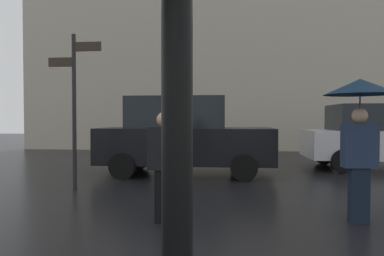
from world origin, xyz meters
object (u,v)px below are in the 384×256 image
(pedestrian_with_bag, at_px, (165,160))
(street_signpost, at_px, (74,96))
(parked_car_left, at_px, (183,136))
(parked_car_right, at_px, (380,136))
(pedestrian_with_umbrella, at_px, (360,110))

(pedestrian_with_bag, bearing_deg, street_signpost, 26.96)
(parked_car_left, relative_size, parked_car_right, 1.04)
(parked_car_left, xyz_separation_m, parked_car_right, (5.45, 1.56, -0.06))
(street_signpost, bearing_deg, parked_car_left, 47.65)
(parked_car_left, bearing_deg, street_signpost, 34.44)
(parked_car_right, distance_m, street_signpost, 8.31)
(pedestrian_with_umbrella, xyz_separation_m, parked_car_left, (-2.90, 3.93, -0.56))
(parked_car_right, bearing_deg, street_signpost, -150.36)
(pedestrian_with_umbrella, xyz_separation_m, parked_car_right, (2.55, 5.49, -0.62))
(pedestrian_with_bag, distance_m, parked_car_right, 7.75)
(pedestrian_with_bag, height_order, parked_car_right, parked_car_right)
(pedestrian_with_umbrella, distance_m, parked_car_left, 4.92)
(pedestrian_with_bag, bearing_deg, parked_car_left, -16.57)
(pedestrian_with_umbrella, height_order, street_signpost, street_signpost)
(pedestrian_with_umbrella, xyz_separation_m, pedestrian_with_bag, (-2.66, -0.25, -0.69))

